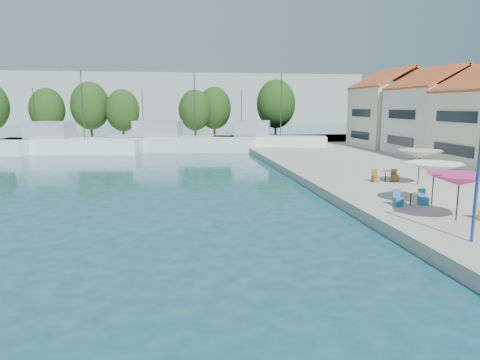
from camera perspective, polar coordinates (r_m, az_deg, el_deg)
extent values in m
cube|color=#A49D94|center=(66.45, -13.09, 4.98)|extent=(90.00, 16.00, 0.60)
cube|color=#99A79C|center=(161.33, -18.76, 10.19)|extent=(180.00, 40.00, 16.00)
cube|color=#99A79C|center=(184.18, 4.75, 9.95)|extent=(140.00, 40.00, 12.00)
cube|color=silver|center=(49.24, 24.79, 7.14)|extent=(8.00, 8.50, 7.00)
pyramid|color=#C5602B|center=(49.35, 25.24, 13.28)|extent=(8.40, 8.80, 1.80)
cube|color=beige|center=(56.95, 19.79, 7.97)|extent=(8.60, 8.50, 7.50)
pyramid|color=#C5602B|center=(57.09, 20.12, 13.53)|extent=(9.00, 8.80, 1.80)
cube|color=white|center=(55.63, -21.56, 4.05)|extent=(17.38, 7.62, 2.20)
cube|color=#869AA6|center=(56.56, -24.04, 6.11)|extent=(5.62, 4.30, 2.00)
cylinder|color=#2D2D2D|center=(54.74, -20.27, 9.40)|extent=(0.12, 0.12, 8.00)
cylinder|color=#2D2D2D|center=(57.26, -25.71, 8.03)|extent=(0.10, 0.10, 6.00)
cube|color=silver|center=(55.62, -7.91, 4.65)|extent=(19.74, 8.92, 2.20)
cube|color=#869AA6|center=(56.11, -10.86, 6.76)|extent=(6.42, 4.95, 2.00)
cylinder|color=#2D2D2D|center=(55.05, -6.06, 9.95)|extent=(0.12, 0.12, 8.00)
cylinder|color=#2D2D2D|center=(56.54, -12.83, 8.74)|extent=(0.10, 0.10, 6.00)
cube|color=silver|center=(55.55, 3.89, 4.71)|extent=(15.01, 7.79, 2.20)
cube|color=#869AA6|center=(55.59, 1.66, 6.90)|extent=(5.01, 4.03, 2.00)
cylinder|color=#2D2D2D|center=(55.25, 5.48, 9.96)|extent=(0.12, 0.12, 8.00)
cylinder|color=#2D2D2D|center=(55.70, 0.17, 8.97)|extent=(0.10, 0.10, 6.00)
cylinder|color=#3F2B19|center=(73.03, -24.17, 6.40)|extent=(0.36, 0.36, 3.47)
ellipsoid|color=#193611|center=(72.96, -24.33, 8.57)|extent=(5.27, 5.27, 6.59)
cylinder|color=#3F2B19|center=(71.19, -19.20, 6.81)|extent=(0.36, 0.36, 3.88)
ellipsoid|color=#193611|center=(71.12, -19.35, 9.31)|extent=(5.90, 5.90, 7.38)
cylinder|color=#3F2B19|center=(68.66, -15.29, 6.70)|extent=(0.36, 0.36, 3.36)
ellipsoid|color=#193611|center=(68.58, -15.40, 8.94)|extent=(5.11, 5.11, 6.38)
cylinder|color=#3F2B19|center=(68.81, -5.97, 7.00)|extent=(0.36, 0.36, 3.38)
ellipsoid|color=#193611|center=(68.73, -6.01, 9.25)|extent=(5.14, 5.14, 6.42)
cylinder|color=#3F2B19|center=(70.84, -3.42, 7.21)|extent=(0.36, 0.36, 3.61)
ellipsoid|color=#193611|center=(70.76, -3.44, 9.55)|extent=(5.49, 5.49, 6.86)
cylinder|color=#3F2B19|center=(70.62, 4.77, 7.40)|extent=(0.36, 0.36, 4.12)
ellipsoid|color=#193611|center=(70.55, 4.81, 10.07)|extent=(6.26, 6.26, 7.83)
cylinder|color=black|center=(21.35, 27.04, -2.11)|extent=(0.06, 0.06, 2.10)
cone|color=#CC2B79|center=(21.22, 27.21, 0.00)|extent=(2.92, 2.92, 0.50)
cylinder|color=black|center=(24.23, 24.35, -0.48)|extent=(0.06, 0.06, 2.19)
cone|color=white|center=(24.11, 24.50, 1.49)|extent=(2.96, 2.96, 0.50)
cylinder|color=black|center=(29.85, 22.76, 1.52)|extent=(0.06, 0.06, 2.28)
cone|color=beige|center=(29.74, 22.87, 3.22)|extent=(2.82, 2.82, 0.50)
cylinder|color=black|center=(23.72, 21.81, -2.30)|extent=(0.06, 0.06, 0.74)
cylinder|color=#C5B790|center=(23.65, 21.87, -1.43)|extent=(0.70, 0.70, 0.04)
cube|color=teal|center=(24.11, 23.23, -2.55)|extent=(0.42, 0.42, 0.46)
cube|color=teal|center=(23.40, 20.31, -2.72)|extent=(0.42, 0.42, 0.46)
cylinder|color=black|center=(30.50, 18.82, 0.46)|extent=(0.06, 0.06, 0.74)
cylinder|color=#C5B790|center=(30.44, 18.86, 1.14)|extent=(0.70, 0.70, 0.04)
cube|color=brown|center=(30.85, 19.96, 0.23)|extent=(0.42, 0.42, 0.46)
cube|color=brown|center=(30.20, 17.63, 0.16)|extent=(0.42, 0.42, 0.46)
cylinder|color=navy|center=(18.05, 29.12, 0.39)|extent=(0.12, 0.12, 5.00)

